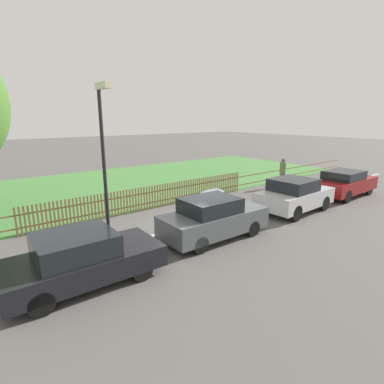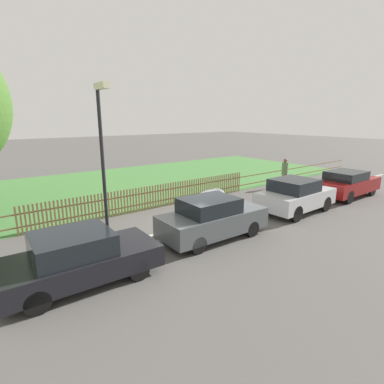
{
  "view_description": "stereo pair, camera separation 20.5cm",
  "coord_description": "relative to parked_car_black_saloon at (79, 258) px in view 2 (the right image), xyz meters",
  "views": [
    {
      "loc": [
        -6.88,
        -8.41,
        4.11
      ],
      "look_at": [
        0.63,
        1.11,
        1.1
      ],
      "focal_mm": 28.0,
      "sensor_mm": 36.0,
      "label": 1
    },
    {
      "loc": [
        -6.72,
        -8.53,
        4.11
      ],
      "look_at": [
        0.63,
        1.11,
        1.1
      ],
      "focal_mm": 28.0,
      "sensor_mm": 36.0,
      "label": 2
    }
  ],
  "objects": [
    {
      "name": "ground_plane",
      "position": [
        4.78,
        1.29,
        -0.68
      ],
      "size": [
        120.0,
        120.0,
        0.0
      ],
      "primitive_type": "plane",
      "color": "#565451"
    },
    {
      "name": "kerb_stone",
      "position": [
        4.78,
        1.39,
        -0.62
      ],
      "size": [
        34.62,
        0.2,
        0.12
      ],
      "primitive_type": "cube",
      "color": "#B2ADA3",
      "rests_on": "ground"
    },
    {
      "name": "parked_car_white_van",
      "position": [
        14.02,
        0.13,
        0.05
      ],
      "size": [
        4.15,
        1.74,
        1.4
      ],
      "rotation": [
        0.0,
        0.0,
        0.0
      ],
      "color": "maroon",
      "rests_on": "ground"
    },
    {
      "name": "park_fence",
      "position": [
        4.78,
        4.47,
        -0.12
      ],
      "size": [
        34.62,
        0.05,
        1.1
      ],
      "color": "brown",
      "rests_on": "ground"
    },
    {
      "name": "parked_car_navy_estate",
      "position": [
        4.59,
        0.17,
        0.05
      ],
      "size": [
        3.9,
        1.72,
        1.47
      ],
      "rotation": [
        0.0,
        0.0,
        -0.02
      ],
      "color": "#51565B",
      "rests_on": "ground"
    },
    {
      "name": "street_lamp",
      "position": [
        1.47,
        1.71,
        2.58
      ],
      "size": [
        0.2,
        0.79,
        5.09
      ],
      "color": "black",
      "rests_on": "ground"
    },
    {
      "name": "covered_motorcycle",
      "position": [
        6.5,
        2.41,
        -0.03
      ],
      "size": [
        1.94,
        0.89,
        1.04
      ],
      "rotation": [
        0.0,
        0.0,
        -0.03
      ],
      "color": "black",
      "rests_on": "ground"
    },
    {
      "name": "parked_car_red_compact",
      "position": [
        9.51,
        0.21,
        0.09
      ],
      "size": [
        3.76,
        1.9,
        1.51
      ],
      "rotation": [
        0.0,
        0.0,
        0.02
      ],
      "color": "#BCBCC1",
      "rests_on": "ground"
    },
    {
      "name": "parked_car_black_saloon",
      "position": [
        0.0,
        0.0,
        0.0
      ],
      "size": [
        3.89,
        1.85,
        1.36
      ],
      "rotation": [
        0.0,
        0.0,
        -0.02
      ],
      "color": "black",
      "rests_on": "ground"
    },
    {
      "name": "grass_strip",
      "position": [
        4.78,
        10.36,
        -0.67
      ],
      "size": [
        34.62,
        11.81,
        0.01
      ],
      "primitive_type": "cube",
      "color": "#477F3D",
      "rests_on": "ground"
    },
    {
      "name": "pedestrian_near_fence",
      "position": [
        13.16,
        3.43,
        0.33
      ],
      "size": [
        0.41,
        0.37,
        1.77
      ],
      "rotation": [
        0.0,
        0.0,
        6.25
      ],
      "color": "#7F6B51",
      "rests_on": "ground"
    }
  ]
}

